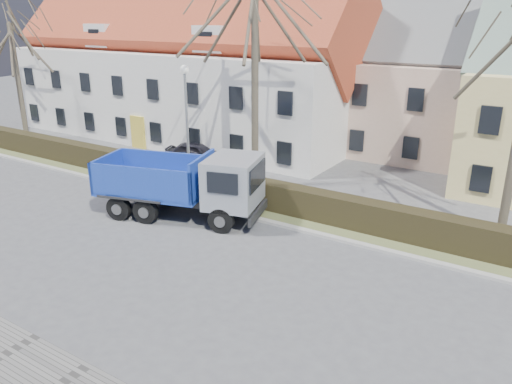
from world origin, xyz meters
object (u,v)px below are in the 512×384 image
Objects in this scene: dump_truck at (174,184)px; cart_frame at (138,190)px; parked_car_a at (196,153)px; streetlight at (187,126)px.

dump_truck is 3.70m from cart_frame.
cart_frame is (-3.36, 0.95, -1.23)m from dump_truck.
cart_frame is at bearing 148.20° from dump_truck.
cart_frame is 0.18× the size of parked_car_a.
streetlight is 9.56× the size of cart_frame.
streetlight is at bearing 106.19° from dump_truck.
parked_car_a is at bearing 107.01° from dump_truck.
streetlight is 4.67m from parked_car_a.
parked_car_a is (-1.31, 6.25, 0.34)m from cart_frame.
streetlight reaches higher than cart_frame.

